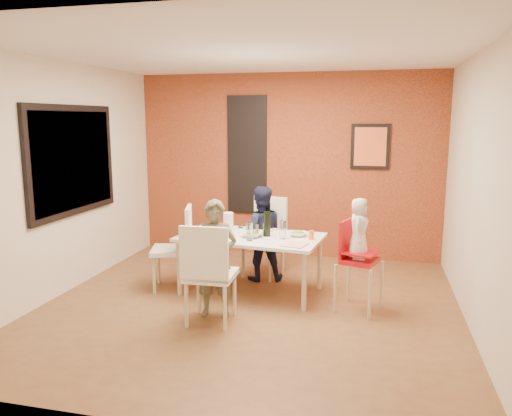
% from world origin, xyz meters
% --- Properties ---
extents(ground, '(4.50, 4.50, 0.00)m').
position_xyz_m(ground, '(0.00, 0.00, 0.00)').
color(ground, brown).
rests_on(ground, ground).
extents(ceiling, '(4.50, 4.50, 0.02)m').
position_xyz_m(ceiling, '(0.00, 0.00, 2.70)').
color(ceiling, silver).
rests_on(ceiling, wall_back).
extents(wall_back, '(4.50, 0.02, 2.70)m').
position_xyz_m(wall_back, '(0.00, 2.25, 1.35)').
color(wall_back, beige).
rests_on(wall_back, ground).
extents(wall_front, '(4.50, 0.02, 2.70)m').
position_xyz_m(wall_front, '(0.00, -2.25, 1.35)').
color(wall_front, beige).
rests_on(wall_front, ground).
extents(wall_left, '(0.02, 4.50, 2.70)m').
position_xyz_m(wall_left, '(-2.25, 0.00, 1.35)').
color(wall_left, beige).
rests_on(wall_left, ground).
extents(wall_right, '(0.02, 4.50, 2.70)m').
position_xyz_m(wall_right, '(2.25, 0.00, 1.35)').
color(wall_right, beige).
rests_on(wall_right, ground).
extents(brick_accent_wall, '(4.50, 0.02, 2.70)m').
position_xyz_m(brick_accent_wall, '(0.00, 2.23, 1.35)').
color(brick_accent_wall, maroon).
rests_on(brick_accent_wall, ground).
extents(picture_window_frame, '(0.05, 1.70, 1.30)m').
position_xyz_m(picture_window_frame, '(-2.22, 0.20, 1.55)').
color(picture_window_frame, black).
rests_on(picture_window_frame, wall_left).
extents(picture_window_pane, '(0.02, 1.55, 1.15)m').
position_xyz_m(picture_window_pane, '(-2.21, 0.20, 1.55)').
color(picture_window_pane, black).
rests_on(picture_window_pane, wall_left).
extents(glassblock_strip, '(0.55, 0.03, 1.70)m').
position_xyz_m(glassblock_strip, '(-0.60, 2.21, 1.50)').
color(glassblock_strip, silver).
rests_on(glassblock_strip, wall_back).
extents(glassblock_surround, '(0.60, 0.03, 1.76)m').
position_xyz_m(glassblock_surround, '(-0.60, 2.21, 1.50)').
color(glassblock_surround, black).
rests_on(glassblock_surround, wall_back).
extents(art_print_frame, '(0.54, 0.03, 0.64)m').
position_xyz_m(art_print_frame, '(1.20, 2.21, 1.65)').
color(art_print_frame, black).
rests_on(art_print_frame, wall_back).
extents(art_print_canvas, '(0.44, 0.01, 0.54)m').
position_xyz_m(art_print_canvas, '(1.20, 2.19, 1.65)').
color(art_print_canvas, orange).
rests_on(art_print_canvas, wall_back).
extents(dining_table, '(1.73, 1.08, 0.68)m').
position_xyz_m(dining_table, '(-0.11, 0.47, 0.62)').
color(dining_table, white).
rests_on(dining_table, ground).
extents(chair_near, '(0.50, 0.50, 1.03)m').
position_xyz_m(chair_near, '(-0.27, -0.58, 0.58)').
color(chair_near, white).
rests_on(chair_near, ground).
extents(chair_far, '(0.57, 0.57, 1.02)m').
position_xyz_m(chair_far, '(-0.08, 1.20, 0.57)').
color(chair_far, silver).
rests_on(chair_far, ground).
extents(chair_left, '(0.58, 0.58, 1.01)m').
position_xyz_m(chair_left, '(-0.98, 0.39, 0.56)').
color(chair_left, silver).
rests_on(chair_left, ground).
extents(high_chair, '(0.51, 0.51, 0.98)m').
position_xyz_m(high_chair, '(1.12, 0.19, 0.59)').
color(high_chair, red).
rests_on(high_chair, ground).
extents(child_near, '(0.46, 0.32, 1.23)m').
position_xyz_m(child_near, '(-0.28, -0.33, 0.62)').
color(child_near, brown).
rests_on(child_near, ground).
extents(child_far, '(0.70, 0.62, 1.21)m').
position_xyz_m(child_far, '(-0.10, 0.95, 0.60)').
color(child_far, black).
rests_on(child_far, ground).
extents(toddler, '(0.24, 0.34, 0.65)m').
position_xyz_m(toddler, '(1.14, 0.18, 0.90)').
color(toddler, silver).
rests_on(toddler, high_chair).
extents(plate_near_left, '(0.32, 0.32, 0.01)m').
position_xyz_m(plate_near_left, '(-0.51, 0.14, 0.69)').
color(plate_near_left, white).
rests_on(plate_near_left, dining_table).
extents(plate_far_mid, '(0.28, 0.28, 0.01)m').
position_xyz_m(plate_far_mid, '(0.01, 0.82, 0.69)').
color(plate_far_mid, white).
rests_on(plate_far_mid, dining_table).
extents(plate_near_right, '(0.30, 0.30, 0.01)m').
position_xyz_m(plate_near_right, '(0.47, 0.15, 0.69)').
color(plate_near_right, white).
rests_on(plate_near_right, dining_table).
extents(plate_far_left, '(0.24, 0.24, 0.01)m').
position_xyz_m(plate_far_left, '(-0.69, 0.84, 0.69)').
color(plate_far_left, white).
rests_on(plate_far_left, dining_table).
extents(salad_bowl_a, '(0.25, 0.25, 0.06)m').
position_xyz_m(salad_bowl_a, '(-0.07, 0.42, 0.71)').
color(salad_bowl_a, white).
rests_on(salad_bowl_a, dining_table).
extents(salad_bowl_b, '(0.20, 0.20, 0.05)m').
position_xyz_m(salad_bowl_b, '(0.44, 0.58, 0.71)').
color(salad_bowl_b, white).
rests_on(salad_bowl_b, dining_table).
extents(wine_bottle, '(0.08, 0.08, 0.29)m').
position_xyz_m(wine_bottle, '(0.09, 0.49, 0.83)').
color(wine_bottle, black).
rests_on(wine_bottle, dining_table).
extents(wine_glass_a, '(0.07, 0.07, 0.21)m').
position_xyz_m(wine_glass_a, '(-0.06, 0.25, 0.79)').
color(wine_glass_a, silver).
rests_on(wine_glass_a, dining_table).
extents(wine_glass_b, '(0.07, 0.07, 0.21)m').
position_xyz_m(wine_glass_b, '(0.28, 0.42, 0.79)').
color(wine_glass_b, white).
rests_on(wine_glass_b, dining_table).
extents(paper_towel_roll, '(0.12, 0.12, 0.26)m').
position_xyz_m(paper_towel_roll, '(-0.38, 0.48, 0.82)').
color(paper_towel_roll, silver).
rests_on(paper_towel_roll, dining_table).
extents(condiment_red, '(0.04, 0.04, 0.14)m').
position_xyz_m(condiment_red, '(0.09, 0.48, 0.76)').
color(condiment_red, red).
rests_on(condiment_red, dining_table).
extents(condiment_green, '(0.04, 0.04, 0.14)m').
position_xyz_m(condiment_green, '(0.05, 0.51, 0.76)').
color(condiment_green, '#397D29').
rests_on(condiment_green, dining_table).
extents(condiment_brown, '(0.03, 0.03, 0.12)m').
position_xyz_m(condiment_brown, '(-0.04, 0.51, 0.75)').
color(condiment_brown, brown).
rests_on(condiment_brown, dining_table).
extents(sippy_cup, '(0.06, 0.06, 0.10)m').
position_xyz_m(sippy_cup, '(0.61, 0.46, 0.73)').
color(sippy_cup, orange).
rests_on(sippy_cup, dining_table).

